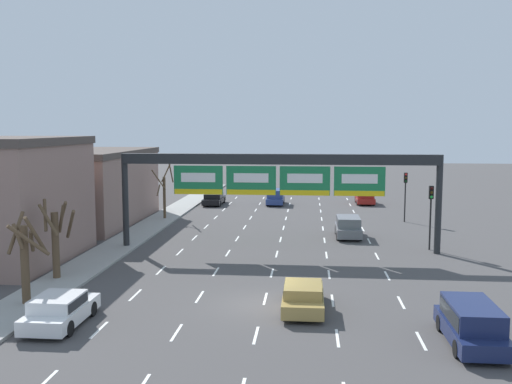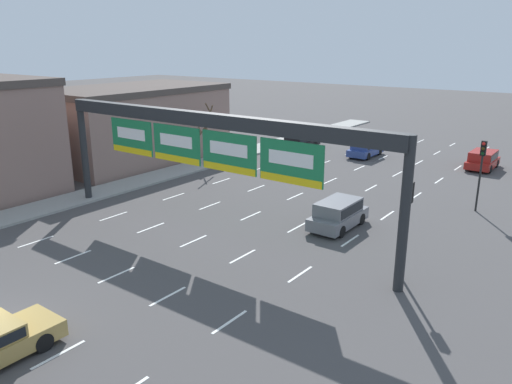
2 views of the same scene
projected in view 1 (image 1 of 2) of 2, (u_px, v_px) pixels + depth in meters
The scene contains 17 objects.
ground_plane at pixel (264, 305), 27.19m from camera, with size 220.00×220.00×0.00m, color #474444.
sidewalk_left at pixel (37, 297), 28.23m from camera, with size 2.80×110.00×0.15m.
lane_dashes at pixel (279, 246), 40.55m from camera, with size 13.32×67.00×0.01m.
sign_gantry at pixel (278, 171), 38.57m from camera, with size 21.83×0.70×6.64m.
building_far at pixel (86, 186), 50.39m from camera, with size 9.11×15.81×6.44m.
car_white at pixel (60, 309), 24.27m from camera, with size 1.98×4.21×1.37m.
car_gold at pixel (303, 296), 26.35m from camera, with size 1.91×4.45×1.29m.
suv_blue at pixel (275, 196), 62.35m from camera, with size 1.87×4.28×1.66m.
car_black at pixel (214, 198), 62.26m from camera, with size 1.95×4.83×1.26m.
suv_red at pixel (365, 196), 62.83m from camera, with size 1.96×4.08×1.49m.
suv_navy at pixel (472, 322), 22.18m from camera, with size 1.93×4.66×1.65m.
suv_grey at pixel (348, 226), 43.79m from camera, with size 1.90×4.10×1.60m.
traffic_light_near_gantry at pixel (405, 187), 50.66m from camera, with size 0.30×0.35×4.42m.
traffic_light_mid_block at pixel (431, 204), 39.03m from camera, with size 0.30×0.35×4.45m.
tree_bare_closest at pixel (25, 255), 26.71m from camera, with size 2.06×2.06×4.33m.
tree_bare_second at pixel (164, 192), 51.96m from camera, with size 1.81×1.78×5.22m.
tree_bare_third at pixel (57, 236), 31.35m from camera, with size 2.03×2.02×4.39m.
Camera 1 is at (2.09, -26.32, 8.46)m, focal length 40.00 mm.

